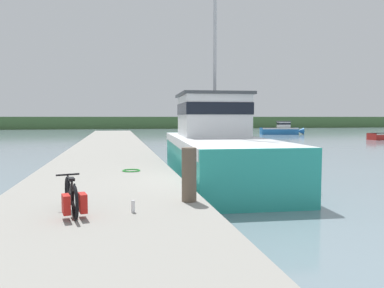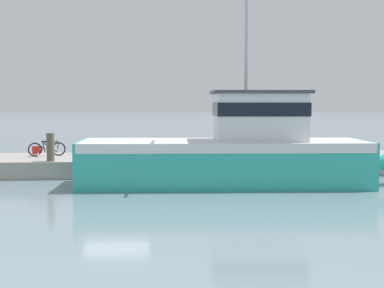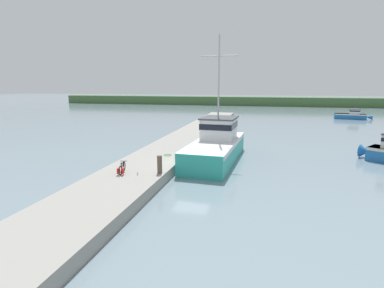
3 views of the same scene
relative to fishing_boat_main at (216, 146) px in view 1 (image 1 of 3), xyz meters
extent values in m
plane|color=gray|center=(-1.08, -4.57, -1.31)|extent=(320.00, 320.00, 0.00)
cube|color=gray|center=(-4.41, -4.57, -0.96)|extent=(4.48, 80.00, 0.71)
cube|color=#426638|center=(28.92, 67.67, -0.03)|extent=(180.00, 5.00, 2.57)
cube|color=teal|center=(-0.03, -0.59, -0.47)|extent=(3.89, 10.71, 1.68)
cone|color=teal|center=(0.32, 5.62, -0.47)|extent=(1.70, 1.99, 1.59)
cube|color=silver|center=(-0.03, -0.59, 0.20)|extent=(3.94, 10.51, 0.34)
cube|color=silver|center=(0.04, 0.72, 1.22)|extent=(2.81, 3.35, 1.72)
cube|color=black|center=(0.04, 0.72, 1.52)|extent=(2.87, 3.42, 0.48)
cube|color=#3D4247|center=(0.04, 0.72, 2.14)|extent=(3.04, 3.62, 0.12)
cylinder|color=#B2B2B7|center=(0.01, 0.24, 5.53)|extent=(0.14, 0.14, 6.66)
cube|color=#236BB2|center=(19.07, 35.42, -0.83)|extent=(5.47, 2.61, 0.97)
cone|color=#236BB2|center=(22.12, 34.89, -0.83)|extent=(1.09, 1.07, 0.92)
cube|color=white|center=(19.07, 35.42, -0.44)|extent=(5.37, 2.63, 0.19)
cube|color=white|center=(19.71, 35.31, 0.08)|extent=(1.87, 1.65, 0.84)
cube|color=black|center=(19.71, 35.31, 0.23)|extent=(1.91, 1.68, 0.24)
cube|color=#3D4247|center=(19.71, 35.31, 0.56)|extent=(2.02, 1.78, 0.12)
torus|color=black|center=(-4.76, -8.25, -0.30)|extent=(0.19, 0.60, 0.61)
torus|color=black|center=(-5.00, -7.26, -0.30)|extent=(0.19, 0.60, 0.61)
cylinder|color=black|center=(-4.80, -8.09, -0.37)|extent=(0.11, 0.34, 0.17)
cylinder|color=black|center=(-4.85, -7.88, -0.21)|extent=(0.07, 0.14, 0.46)
cylinder|color=black|center=(-4.81, -8.04, -0.14)|extent=(0.14, 0.45, 0.35)
cylinder|color=black|center=(-4.91, -7.62, -0.21)|extent=(0.18, 0.64, 0.47)
cylinder|color=black|center=(-4.92, -7.57, 0.01)|extent=(0.16, 0.52, 0.05)
cylinder|color=black|center=(-4.99, -7.29, -0.15)|extent=(0.06, 0.10, 0.31)
cylinder|color=black|center=(-4.98, -7.32, 0.06)|extent=(0.44, 0.14, 0.04)
cube|color=black|center=(-4.85, -7.86, 0.05)|extent=(0.15, 0.26, 0.05)
cube|color=red|center=(-4.91, -8.23, -0.33)|extent=(0.19, 0.34, 0.33)
cube|color=red|center=(-4.64, -8.17, -0.33)|extent=(0.19, 0.34, 0.33)
cylinder|color=brown|center=(-2.54, -7.25, -0.03)|extent=(0.31, 0.31, 1.14)
torus|color=green|center=(-3.56, -2.51, -0.58)|extent=(0.59, 0.59, 0.04)
cylinder|color=silver|center=(-3.75, -7.95, -0.49)|extent=(0.07, 0.07, 0.23)
camera|label=1|loc=(-4.05, -14.92, 1.18)|focal=35.00mm
camera|label=2|loc=(21.41, -3.67, 1.79)|focal=55.00mm
camera|label=3|loc=(3.75, -24.56, 4.94)|focal=28.00mm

